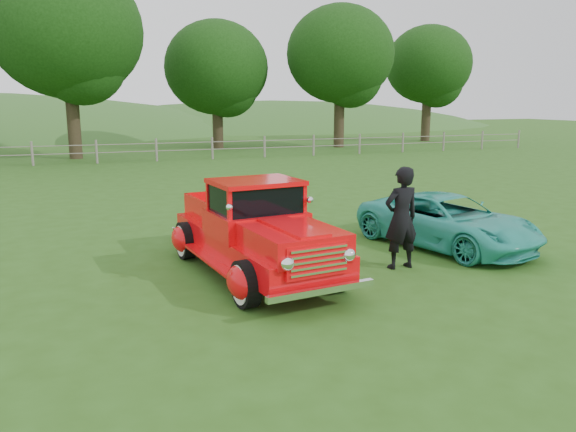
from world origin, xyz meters
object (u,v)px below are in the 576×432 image
object	(u,v)px
tree_far_east	(429,65)
man	(401,218)
tree_mid_east	(340,54)
tree_near_west	(67,30)
red_pickup	(255,232)
teal_sedan	(447,221)
tree_near_east	(216,68)

from	to	relation	value
tree_far_east	man	xyz separation A→B (m)	(-20.18, -29.21, -4.88)
tree_mid_east	tree_near_west	bearing A→B (deg)	-173.29
red_pickup	teal_sedan	size ratio (longest dim) A/B	1.24
tree_far_east	red_pickup	size ratio (longest dim) A/B	1.72
tree_near_east	tree_far_east	distance (m)	17.04
tree_mid_east	red_pickup	size ratio (longest dim) A/B	1.83
tree_near_east	tree_mid_east	world-z (taller)	tree_mid_east
tree_near_west	tree_near_east	distance (m)	9.97
tree_near_west	tree_near_east	size ratio (longest dim) A/B	1.25
teal_sedan	tree_near_east	bearing A→B (deg)	71.84
man	tree_far_east	bearing A→B (deg)	-127.03
man	tree_near_east	bearing A→B (deg)	-98.82
tree_mid_east	teal_sedan	bearing A→B (deg)	-110.40
tree_near_west	man	bearing A→B (deg)	-76.49
man	tree_mid_east	bearing A→B (deg)	-115.49
tree_mid_east	man	world-z (taller)	tree_mid_east
red_pickup	man	size ratio (longest dim) A/B	2.62
red_pickup	man	bearing A→B (deg)	-19.43
tree_near_east	man	distance (m)	28.71
tree_far_east	red_pickup	distance (m)	37.00
tree_near_west	teal_sedan	world-z (taller)	tree_near_west
red_pickup	tree_near_east	bearing A→B (deg)	71.04
tree_mid_east	tree_near_east	bearing A→B (deg)	165.96
tree_near_east	red_pickup	bearing A→B (deg)	-102.08
tree_near_east	teal_sedan	bearing A→B (deg)	-92.88
tree_near_east	tree_mid_east	xyz separation A→B (m)	(8.00, -2.00, 0.93)
tree_far_east	man	world-z (taller)	tree_far_east
tree_near_east	red_pickup	distance (m)	28.58
red_pickup	tree_near_west	bearing A→B (deg)	90.58
tree_mid_east	red_pickup	xyz separation A→B (m)	(-13.91, -25.61, -5.38)
red_pickup	man	distance (m)	2.80
teal_sedan	tree_far_east	bearing A→B (deg)	41.64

